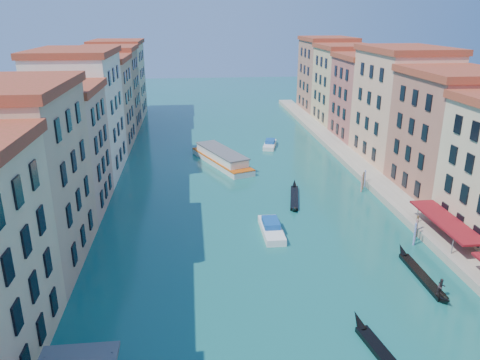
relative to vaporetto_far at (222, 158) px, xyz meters
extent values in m
cube|color=tan|center=(-23.81, -34.20, 8.29)|extent=(12.00, 17.00, 19.00)
cube|color=brown|center=(-23.81, -34.20, 18.29)|extent=(12.80, 17.40, 1.00)
cube|color=tan|center=(-23.81, -18.70, 7.04)|extent=(12.00, 14.00, 16.50)
cube|color=brown|center=(-23.81, -18.70, 15.79)|extent=(12.80, 14.40, 1.00)
cube|color=beige|center=(-23.81, -2.70, 8.79)|extent=(12.00, 18.00, 20.00)
cube|color=brown|center=(-23.81, -2.70, 19.29)|extent=(12.80, 18.40, 1.00)
cube|color=tan|center=(-23.81, 14.30, 7.54)|extent=(12.00, 16.00, 17.50)
cube|color=brown|center=(-23.81, 14.30, 16.79)|extent=(12.80, 16.40, 1.00)
cube|color=#9D7859|center=(-23.81, 29.80, 8.04)|extent=(12.00, 15.00, 18.50)
cube|color=brown|center=(-23.81, 29.80, 17.79)|extent=(12.80, 15.40, 1.00)
cube|color=beige|center=(-23.81, 45.80, 8.29)|extent=(12.00, 17.00, 19.00)
cube|color=brown|center=(-23.81, 45.80, 18.29)|extent=(12.80, 17.40, 1.00)
cube|color=#A6624B|center=(32.19, -19.70, 7.79)|extent=(12.00, 16.00, 18.00)
cube|color=brown|center=(32.19, -19.70, 17.29)|extent=(12.80, 16.40, 1.00)
cube|color=tan|center=(32.19, -2.70, 8.79)|extent=(12.00, 18.00, 20.00)
cube|color=brown|center=(32.19, -2.70, 19.29)|extent=(12.80, 18.40, 1.00)
cube|color=#A9574D|center=(32.19, 13.80, 7.54)|extent=(12.00, 15.00, 17.50)
cube|color=brown|center=(32.19, 13.80, 16.79)|extent=(12.80, 15.40, 1.00)
cube|color=tan|center=(32.19, 29.30, 8.04)|extent=(12.00, 16.00, 18.50)
cube|color=brown|center=(32.19, 29.30, 17.79)|extent=(12.80, 16.40, 1.00)
cube|color=#A76B52|center=(32.19, 45.80, 8.54)|extent=(12.00, 17.00, 19.50)
cube|color=brown|center=(32.19, 45.80, 18.79)|extent=(12.80, 17.40, 1.00)
cube|color=gray|center=(24.19, -8.70, -0.71)|extent=(4.00, 140.00, 1.00)
cube|color=maroon|center=(24.39, -34.70, 1.79)|extent=(3.20, 12.60, 0.25)
cylinder|color=#5D5D60|center=(22.99, -38.90, 0.29)|extent=(0.12, 0.12, 3.00)
cylinder|color=#5D5D60|center=(22.99, -30.50, 0.29)|extent=(0.12, 0.12, 3.00)
cylinder|color=#52301C|center=(20.69, -34.70, 0.09)|extent=(0.24, 0.24, 3.20)
cylinder|color=#52301C|center=(21.29, -33.70, 0.09)|extent=(0.24, 0.24, 3.20)
cylinder|color=#52301C|center=(21.89, -32.70, 0.09)|extent=(0.24, 0.24, 3.20)
cylinder|color=#52301C|center=(20.69, -16.70, 0.09)|extent=(0.24, 0.24, 3.20)
cylinder|color=#52301C|center=(21.29, -15.70, 0.09)|extent=(0.24, 0.24, 3.20)
cylinder|color=#52301C|center=(21.89, -14.70, 0.09)|extent=(0.24, 0.24, 3.20)
cube|color=silver|center=(0.00, 0.00, -0.67)|extent=(10.54, 18.29, 1.08)
cube|color=white|center=(0.00, 0.00, 0.51)|extent=(8.77, 14.76, 1.45)
cube|color=#5D5D60|center=(0.00, 0.00, 1.37)|extent=(9.19, 15.29, 0.23)
cube|color=#CD500C|center=(0.00, 0.00, -0.17)|extent=(10.58, 18.30, 0.23)
cone|color=black|center=(8.70, -49.11, -0.58)|extent=(1.27, 2.23, 1.76)
cube|color=black|center=(18.19, -41.87, -0.99)|extent=(1.13, 8.94, 0.45)
cone|color=black|center=(18.21, -36.90, -0.62)|extent=(0.90, 2.00, 1.67)
cone|color=black|center=(18.17, -46.83, -0.71)|extent=(0.90, 1.65, 1.47)
imported|color=#32282A|center=(18.17, -45.64, 0.04)|extent=(0.83, 0.65, 1.71)
cube|color=black|center=(9.63, -18.60, -0.99)|extent=(3.07, 9.17, 0.46)
cone|color=black|center=(10.73, -13.64, -0.60)|extent=(1.33, 2.19, 1.71)
cone|color=black|center=(8.53, -23.56, -0.70)|extent=(1.26, 1.85, 1.50)
cube|color=white|center=(4.26, -29.70, -0.78)|extent=(2.40, 7.63, 0.87)
cube|color=#124994|center=(4.26, -29.15, -0.01)|extent=(1.96, 3.27, 0.76)
cube|color=white|center=(10.85, 10.86, -0.81)|extent=(3.95, 7.32, 0.80)
cube|color=#124994|center=(10.98, 11.34, -0.11)|extent=(2.52, 3.36, 0.70)
camera|label=1|loc=(-5.39, -82.52, 24.91)|focal=35.00mm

